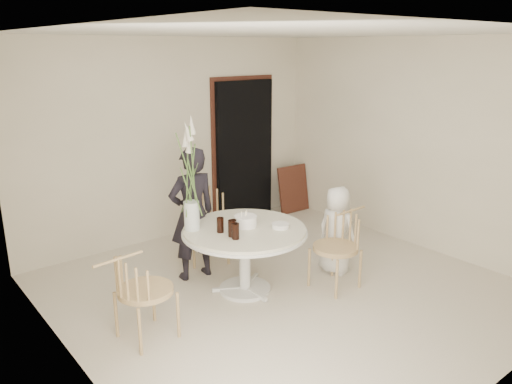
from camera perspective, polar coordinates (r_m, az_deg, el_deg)
ground at (r=5.61m, az=3.22°, el=-11.03°), size 4.50×4.50×0.00m
room_shell at (r=5.07m, az=3.51°, el=5.46°), size 4.50×4.50×4.50m
doorway at (r=7.55m, az=-1.36°, el=4.67°), size 1.00×0.10×2.10m
door_trim at (r=7.57m, az=-1.55°, el=5.16°), size 1.12×0.03×2.22m
table at (r=5.32m, az=-1.30°, el=-5.27°), size 1.33×1.33×0.73m
picture_frame at (r=8.04m, az=4.29°, el=0.36°), size 0.57×0.19×0.74m
chair_far at (r=6.26m, az=-5.88°, el=-2.16°), size 0.64×0.66×0.92m
chair_right at (r=5.58m, az=9.92°, el=-5.13°), size 0.53×0.49×0.86m
chair_left at (r=4.56m, az=-13.91°, el=-10.33°), size 0.55×0.52×0.87m
girl at (r=5.65m, az=-7.28°, el=-2.48°), size 0.59×0.42×1.53m
boy at (r=5.88m, az=9.22°, el=-4.33°), size 0.39×0.54×1.04m
birthday_cake at (r=5.31m, az=-1.20°, el=-3.34°), size 0.24×0.24×0.17m
cola_tumbler_a at (r=4.96m, az=-2.35°, el=-4.50°), size 0.09×0.09×0.16m
cola_tumbler_b at (r=5.02m, az=-2.76°, el=-4.17°), size 0.10×0.10×0.17m
cola_tumbler_c at (r=5.13m, az=-2.59°, el=-3.93°), size 0.08×0.08×0.14m
cola_tumbler_d at (r=5.14m, az=-4.11°, el=-3.79°), size 0.09×0.09×0.16m
plate_stack at (r=5.28m, az=2.81°, el=-3.87°), size 0.22×0.22×0.05m
flower_vase at (r=5.14m, az=-7.48°, el=0.60°), size 0.16×0.16×1.20m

